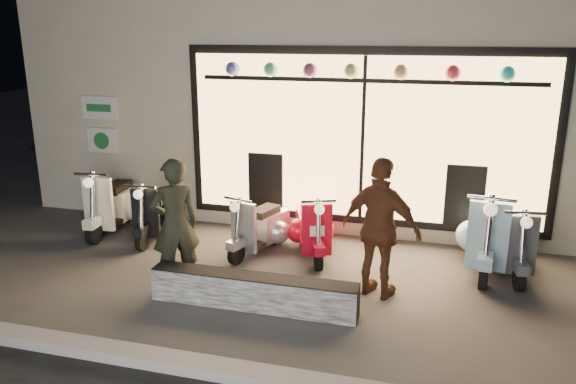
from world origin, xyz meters
name	(u,v)px	position (x,y,z in m)	size (l,w,h in m)	color
ground	(274,284)	(0.00, 0.00, 0.00)	(40.00, 40.00, 0.00)	#383533
kerb	(212,369)	(0.00, -2.00, 0.06)	(40.00, 0.25, 0.12)	slate
shop_building	(345,82)	(0.00, 4.98, 2.10)	(10.20, 6.23, 4.20)	beige
graffiti_barrier	(253,292)	(-0.05, -0.65, 0.20)	(2.43, 0.28, 0.40)	black
scooter_silver	(263,226)	(-0.49, 1.09, 0.36)	(0.64, 1.24, 0.89)	black
scooter_red	(312,227)	(0.21, 1.20, 0.37)	(0.71, 1.27, 0.92)	black
scooter_black	(160,212)	(-2.23, 1.25, 0.37)	(0.47, 1.29, 0.92)	black
scooter_cream	(116,203)	(-3.05, 1.37, 0.41)	(0.52, 1.45, 1.03)	black
scooter_blue	(488,233)	(2.62, 1.38, 0.45)	(0.60, 1.57, 1.12)	black
scooter_grey	(508,241)	(2.88, 1.31, 0.39)	(0.53, 1.36, 0.96)	black
man	(175,224)	(-1.15, -0.34, 0.82)	(0.60, 0.39, 1.64)	black
woman	(381,229)	(1.30, 0.05, 0.85)	(1.00, 0.42, 1.70)	brown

